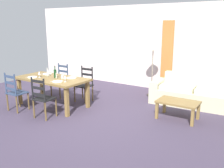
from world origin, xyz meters
The scene contains 26 objects.
ground_plane centered at (0.00, 0.00, -0.01)m, with size 9.60×9.60×0.02m, color #43384D.
wall_far centered at (0.00, 3.30, 1.35)m, with size 9.60×0.16×2.70m, color silver.
curtain_panel_left centered at (0.61, 3.16, 1.10)m, with size 0.35×0.08×2.20m, color #C57335.
dining_table centered at (-1.30, 0.14, 0.66)m, with size 1.90×0.96×0.75m.
dining_chair_near_left centered at (-1.78, -0.63, 0.48)m, with size 0.42×0.40×0.96m.
dining_chair_near_right centered at (-0.85, -0.59, 0.48)m, with size 0.45×0.43×0.96m.
dining_chair_far_left centered at (-1.78, 0.92, 0.48)m, with size 0.42×0.40×0.96m.
dining_chair_far_right centered at (-0.87, 0.93, 0.48)m, with size 0.43×0.41×0.96m.
dinner_plate_near_left centered at (-1.75, -0.11, 0.76)m, with size 0.24×0.24×0.02m, color white.
fork_near_left centered at (-1.90, -0.11, 0.75)m, with size 0.02×0.17×0.01m, color silver.
dinner_plate_near_right centered at (-0.85, -0.11, 0.76)m, with size 0.24×0.24×0.02m, color white.
fork_near_right centered at (-1.00, -0.11, 0.75)m, with size 0.02×0.17×0.01m, color silver.
dinner_plate_far_left centered at (-1.75, 0.39, 0.76)m, with size 0.24×0.24×0.02m, color white.
fork_far_left centered at (-1.90, 0.39, 0.75)m, with size 0.02×0.17×0.01m, color silver.
dinner_plate_far_right centered at (-0.85, 0.39, 0.76)m, with size 0.24×0.24×0.02m, color white.
fork_far_right centered at (-1.00, 0.39, 0.75)m, with size 0.02×0.17×0.01m, color silver.
wine_bottle centered at (-1.21, 0.18, 0.87)m, with size 0.07×0.07×0.32m.
wine_glass_near_left centered at (-1.60, 0.00, 0.86)m, with size 0.06×0.06×0.16m.
wine_glass_near_right centered at (-0.70, 0.00, 0.86)m, with size 0.06×0.06×0.16m.
wine_glass_far_left centered at (-1.59, 0.29, 0.86)m, with size 0.06×0.06×0.16m.
coffee_cup_primary centered at (-1.03, 0.24, 0.80)m, with size 0.07×0.07×0.09m, color beige.
candle_tall centered at (-1.48, 0.16, 0.82)m, with size 0.05×0.05×0.24m.
candle_short centered at (-1.10, 0.10, 0.79)m, with size 0.05×0.05×0.15m.
couch centered at (1.81, 2.24, 0.29)m, with size 2.33×0.97×0.80m.
coffee_table centered at (1.73, 1.02, 0.36)m, with size 0.90×0.56×0.42m.
standing_lamp centered at (0.46, 2.42, 1.41)m, with size 0.40×0.40×1.64m.
Camera 1 is at (3.38, -4.19, 2.11)m, focal length 39.64 mm.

